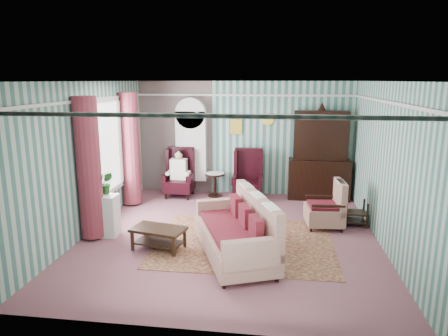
# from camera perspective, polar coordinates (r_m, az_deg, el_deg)

# --- Properties ---
(floor) EXTENTS (6.00, 6.00, 0.00)m
(floor) POSITION_cam_1_polar(r_m,az_deg,el_deg) (7.77, 0.90, -9.62)
(floor) COLOR #834C55
(floor) RESTS_ON ground
(room_shell) EXTENTS (5.53, 6.02, 2.91)m
(room_shell) POSITION_cam_1_polar(r_m,az_deg,el_deg) (7.53, -3.59, 5.45)
(room_shell) COLOR #3D6F68
(room_shell) RESTS_ON ground
(bookcase) EXTENTS (0.80, 0.28, 2.24)m
(bookcase) POSITION_cam_1_polar(r_m,az_deg,el_deg) (10.39, -4.67, 2.43)
(bookcase) COLOR white
(bookcase) RESTS_ON floor
(dresser_hutch) EXTENTS (1.50, 0.56, 2.36)m
(dresser_hutch) POSITION_cam_1_polar(r_m,az_deg,el_deg) (10.09, 13.55, 2.17)
(dresser_hutch) COLOR black
(dresser_hutch) RESTS_ON floor
(wingback_left) EXTENTS (0.76, 0.80, 1.25)m
(wingback_left) POSITION_cam_1_polar(r_m,az_deg,el_deg) (10.17, -6.46, -0.67)
(wingback_left) COLOR black
(wingback_left) RESTS_ON floor
(wingback_right) EXTENTS (0.76, 0.80, 1.25)m
(wingback_right) POSITION_cam_1_polar(r_m,az_deg,el_deg) (9.90, 3.42, -0.98)
(wingback_right) COLOR black
(wingback_right) RESTS_ON floor
(seated_woman) EXTENTS (0.44, 0.40, 1.18)m
(seated_woman) POSITION_cam_1_polar(r_m,az_deg,el_deg) (10.18, -6.46, -0.86)
(seated_woman) COLOR silver
(seated_woman) RESTS_ON floor
(round_side_table) EXTENTS (0.50, 0.50, 0.60)m
(round_side_table) POSITION_cam_1_polar(r_m,az_deg,el_deg) (10.22, -1.31, -2.41)
(round_side_table) COLOR black
(round_side_table) RESTS_ON floor
(nest_table) EXTENTS (0.45, 0.38, 0.54)m
(nest_table) POSITION_cam_1_polar(r_m,az_deg,el_deg) (8.64, 18.23, -6.07)
(nest_table) COLOR black
(nest_table) RESTS_ON floor
(plant_stand) EXTENTS (0.55, 0.35, 0.80)m
(plant_stand) POSITION_cam_1_polar(r_m,az_deg,el_deg) (7.99, -16.84, -6.51)
(plant_stand) COLOR silver
(plant_stand) RESTS_ON floor
(rug) EXTENTS (3.20, 2.60, 0.01)m
(rug) POSITION_cam_1_polar(r_m,az_deg,el_deg) (7.47, 2.95, -10.54)
(rug) COLOR #481A18
(rug) RESTS_ON floor
(sofa) EXTENTS (1.82, 2.42, 0.94)m
(sofa) POSITION_cam_1_polar(r_m,az_deg,el_deg) (6.71, 1.43, -8.98)
(sofa) COLOR beige
(sofa) RESTS_ON floor
(floral_armchair) EXTENTS (0.93, 0.87, 1.07)m
(floral_armchair) POSITION_cam_1_polar(r_m,az_deg,el_deg) (8.28, 14.18, -4.68)
(floral_armchair) COLOR beige
(floral_armchair) RESTS_ON floor
(coffee_table) EXTENTS (1.02, 0.71, 0.39)m
(coffee_table) POSITION_cam_1_polar(r_m,az_deg,el_deg) (7.23, -9.31, -9.89)
(coffee_table) COLOR black
(coffee_table) RESTS_ON floor
(potted_plant_a) EXTENTS (0.41, 0.38, 0.38)m
(potted_plant_a) POSITION_cam_1_polar(r_m,az_deg,el_deg) (7.77, -17.75, -2.55)
(potted_plant_a) COLOR #1F4A17
(potted_plant_a) RESTS_ON plant_stand
(potted_plant_b) EXTENTS (0.29, 0.26, 0.42)m
(potted_plant_b) POSITION_cam_1_polar(r_m,az_deg,el_deg) (7.89, -16.43, -2.06)
(potted_plant_b) COLOR #26581B
(potted_plant_b) RESTS_ON plant_stand
(potted_plant_c) EXTENTS (0.29, 0.29, 0.40)m
(potted_plant_c) POSITION_cam_1_polar(r_m,az_deg,el_deg) (7.91, -17.51, -2.18)
(potted_plant_c) COLOR #235119
(potted_plant_c) RESTS_ON plant_stand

